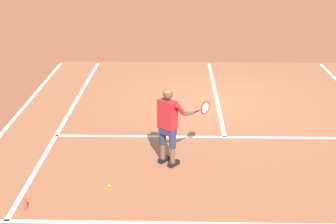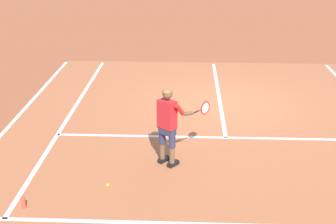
{
  "view_description": "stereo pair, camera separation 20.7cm",
  "coord_description": "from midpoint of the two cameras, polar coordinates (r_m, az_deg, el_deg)",
  "views": [
    {
      "loc": [
        -1.15,
        -12.71,
        4.8
      ],
      "look_at": [
        -1.36,
        -3.4,
        1.05
      ],
      "focal_mm": 50.0,
      "sensor_mm": 36.0,
      "label": 1
    },
    {
      "loc": [
        -0.94,
        -12.7,
        4.8
      ],
      "look_at": [
        -1.36,
        -3.4,
        1.05
      ],
      "focal_mm": 50.0,
      "sensor_mm": 36.0,
      "label": 2
    }
  ],
  "objects": [
    {
      "name": "tennis_ball_near_feet",
      "position": [
        9.36,
        -6.71,
        -8.86
      ],
      "size": [
        0.07,
        0.07,
        0.07
      ],
      "primitive_type": "sphere",
      "color": "#CCE02D",
      "rests_on": "ground"
    },
    {
      "name": "line_singles_left",
      "position": [
        13.04,
        -11.26,
        -0.08
      ],
      "size": [
        0.1,
        9.95,
        0.01
      ],
      "primitive_type": "cube",
      "color": "white",
      "rests_on": "ground"
    },
    {
      "name": "line_service",
      "position": [
        11.41,
        7.57,
        -3.11
      ],
      "size": [
        8.23,
        0.1,
        0.01
      ],
      "primitive_type": "cube",
      "color": "white",
      "rests_on": "ground"
    },
    {
      "name": "ground_plane",
      "position": [
        13.62,
        6.78,
        1.15
      ],
      "size": [
        80.0,
        80.0,
        0.0
      ],
      "primitive_type": "plane",
      "color": "#9E5133"
    },
    {
      "name": "court_inner_surface",
      "position": [
        12.72,
        7.07,
        -0.39
      ],
      "size": [
        10.98,
        10.35,
        0.0
      ],
      "primitive_type": "cube",
      "color": "#B2603D",
      "rests_on": "ground"
    },
    {
      "name": "water_bottle",
      "position": [
        8.98,
        -16.56,
        -10.52
      ],
      "size": [
        0.07,
        0.07,
        0.24
      ],
      "primitive_type": "cylinder",
      "color": "#E04C38",
      "rests_on": "ground"
    },
    {
      "name": "line_centre_service",
      "position": [
        14.37,
        6.57,
        2.3
      ],
      "size": [
        0.1,
        6.4,
        0.01
      ],
      "primitive_type": "cube",
      "color": "white",
      "rests_on": "ground"
    },
    {
      "name": "tennis_player",
      "position": [
        9.7,
        0.65,
        -1.18
      ],
      "size": [
        1.13,
        0.8,
        1.71
      ],
      "color": "black",
      "rests_on": "ground"
    },
    {
      "name": "line_doubles_left",
      "position": [
        13.43,
        -16.97,
        0.02
      ],
      "size": [
        0.1,
        9.95,
        0.01
      ],
      "primitive_type": "cube",
      "color": "white",
      "rests_on": "ground"
    }
  ]
}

